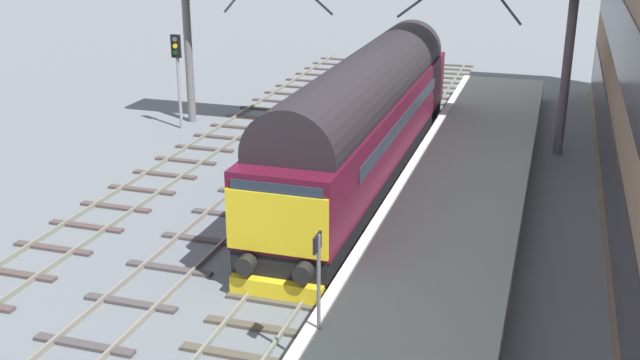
# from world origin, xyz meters

# --- Properties ---
(ground_plane) EXTENTS (140.00, 140.00, 0.00)m
(ground_plane) POSITION_xyz_m (0.00, 0.00, 0.00)
(ground_plane) COLOR slate
(ground_plane) RESTS_ON ground
(track_main) EXTENTS (2.50, 60.00, 0.15)m
(track_main) POSITION_xyz_m (0.00, 0.00, 0.05)
(track_main) COLOR gray
(track_main) RESTS_ON ground
(track_adjacent_west) EXTENTS (2.50, 60.00, 0.15)m
(track_adjacent_west) POSITION_xyz_m (-3.36, -0.00, 0.06)
(track_adjacent_west) COLOR gray
(track_adjacent_west) RESTS_ON ground
(track_adjacent_far_west) EXTENTS (2.50, 60.00, 0.15)m
(track_adjacent_far_west) POSITION_xyz_m (-7.17, 0.00, 0.06)
(track_adjacent_far_west) COLOR gray
(track_adjacent_far_west) RESTS_ON ground
(station_platform) EXTENTS (4.00, 44.00, 1.01)m
(station_platform) POSITION_xyz_m (3.60, 0.00, 0.50)
(station_platform) COLOR #99A59F
(station_platform) RESTS_ON ground
(diesel_locomotive) EXTENTS (2.74, 18.13, 4.68)m
(diesel_locomotive) POSITION_xyz_m (0.00, 7.27, 2.48)
(diesel_locomotive) COLOR black
(diesel_locomotive) RESTS_ON ground
(signal_post_mid) EXTENTS (0.44, 0.22, 4.15)m
(signal_post_mid) POSITION_xyz_m (-9.51, 11.73, 2.68)
(signal_post_mid) COLOR gray
(signal_post_mid) RESTS_ON ground
(platform_number_sign) EXTENTS (0.10, 0.44, 2.13)m
(platform_number_sign) POSITION_xyz_m (1.91, -4.28, 2.41)
(platform_number_sign) COLOR slate
(platform_number_sign) RESTS_ON station_platform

